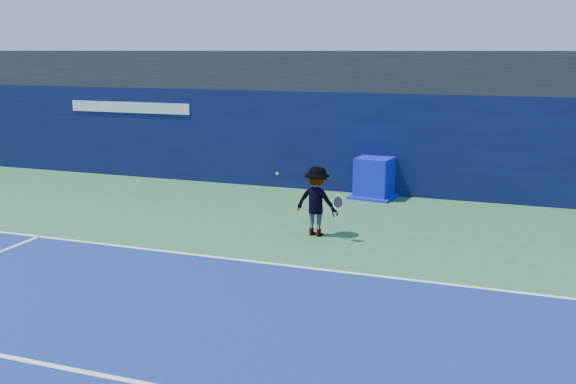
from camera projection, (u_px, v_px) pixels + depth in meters
name	position (u px, v px, depth m)	size (l,w,h in m)	color
ground	(162.00, 316.00, 10.42)	(80.00, 80.00, 0.00)	#2F693A
baseline	(237.00, 260.00, 13.18)	(24.00, 0.10, 0.01)	white
service_line	(85.00, 372.00, 8.58)	(24.00, 0.10, 0.01)	white
stadium_band	(345.00, 70.00, 20.22)	(36.00, 3.00, 1.20)	black
back_wall_assembly	(335.00, 140.00, 19.76)	(36.00, 1.03, 3.00)	#0A113A
equipment_cart	(374.00, 179.00, 18.70)	(1.39, 1.39, 1.18)	#0E12C4
tennis_player	(317.00, 201.00, 14.79)	(1.30, 0.75, 1.62)	white
tennis_ball	(277.00, 173.00, 15.74)	(0.07, 0.07, 0.07)	#CDD117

